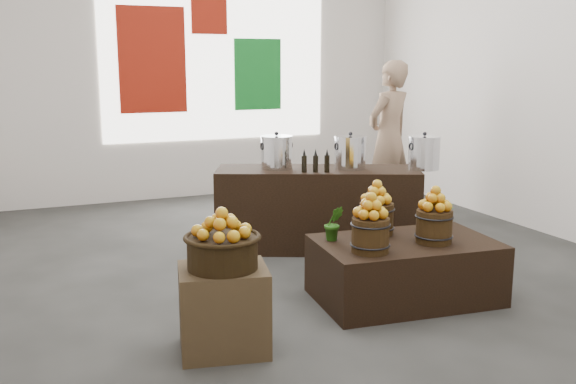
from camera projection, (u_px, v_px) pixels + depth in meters
name	position (u px, v px, depth m)	size (l,w,h in m)	color
ground	(298.00, 265.00, 6.03)	(7.00, 7.00, 0.00)	#3D3D3A
back_wall	(195.00, 53.00, 8.79)	(6.00, 0.04, 4.00)	silver
back_opening	(217.00, 53.00, 8.89)	(3.20, 0.02, 2.40)	white
deco_red_left	(152.00, 60.00, 8.56)	(0.90, 0.04, 1.40)	maroon
deco_green_right	(258.00, 74.00, 9.17)	(0.70, 0.04, 1.00)	#127524
deco_red_upper	(209.00, 15.00, 8.74)	(0.50, 0.04, 0.50)	maroon
crate	(224.00, 309.00, 4.19)	(0.57, 0.46, 0.57)	brown
wicker_basket	(223.00, 253.00, 4.11)	(0.45, 0.45, 0.21)	black
apples_in_basket	(222.00, 223.00, 4.07)	(0.35, 0.35, 0.19)	#961404
display_table	(405.00, 270.00, 5.12)	(1.40, 0.86, 0.48)	black
apple_bucket_front_left	(370.00, 235.00, 4.74)	(0.28, 0.28, 0.26)	#38240F
apples_in_bucket_front_left	(371.00, 206.00, 4.70)	(0.21, 0.21, 0.19)	#961404
apple_bucket_front_right	(434.00, 226.00, 4.99)	(0.28, 0.28, 0.26)	#38240F
apples_in_bucket_front_right	(435.00, 199.00, 4.95)	(0.21, 0.21, 0.19)	#961404
apple_bucket_rear	(376.00, 219.00, 5.24)	(0.28, 0.28, 0.26)	#38240F
apples_in_bucket_rear	(377.00, 192.00, 5.20)	(0.21, 0.21, 0.19)	#961404
herb_garnish_right	(440.00, 216.00, 5.38)	(0.22, 0.19, 0.24)	#235C13
herb_garnish_left	(334.00, 223.00, 5.06)	(0.15, 0.12, 0.28)	#235C13
counter	(317.00, 209.00, 6.49)	(2.01, 0.64, 0.82)	black
stock_pot_left	(277.00, 153.00, 6.39)	(0.31, 0.31, 0.31)	silver
stock_pot_center	(350.00, 153.00, 6.37)	(0.31, 0.31, 0.31)	silver
stock_pot_right	(424.00, 154.00, 6.36)	(0.31, 0.31, 0.31)	silver
oil_cruets	(318.00, 161.00, 6.19)	(0.22, 0.05, 0.23)	black
shopper	(389.00, 137.00, 8.04)	(0.69, 0.45, 1.90)	#907158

